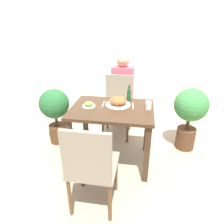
% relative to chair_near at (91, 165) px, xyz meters
% --- Properties ---
extents(ground_plane, '(16.00, 16.00, 0.00)m').
position_rel_chair_near_xyz_m(ground_plane, '(0.06, 0.74, -0.51)').
color(ground_plane, tan).
extents(wall_back, '(8.00, 0.05, 2.60)m').
position_rel_chair_near_xyz_m(wall_back, '(0.06, 2.22, 0.79)').
color(wall_back, white).
rests_on(wall_back, ground_plane).
extents(dining_table, '(0.93, 0.69, 0.72)m').
position_rel_chair_near_xyz_m(dining_table, '(0.06, 0.74, 0.09)').
color(dining_table, '#3D2819').
rests_on(dining_table, ground_plane).
extents(chair_near, '(0.42, 0.42, 0.90)m').
position_rel_chair_near_xyz_m(chair_near, '(0.00, 0.00, 0.00)').
color(chair_near, gray).
rests_on(chair_near, ground_plane).
extents(chair_far, '(0.42, 0.42, 0.90)m').
position_rel_chair_near_xyz_m(chair_far, '(0.03, 1.44, 0.00)').
color(chair_far, gray).
rests_on(chair_far, ground_plane).
extents(food_plate, '(0.29, 0.29, 0.10)m').
position_rel_chair_near_xyz_m(food_plate, '(0.12, 0.83, 0.26)').
color(food_plate, white).
rests_on(food_plate, dining_table).
extents(side_plate, '(0.15, 0.15, 0.06)m').
position_rel_chair_near_xyz_m(side_plate, '(-0.21, 0.73, 0.24)').
color(side_plate, white).
rests_on(side_plate, dining_table).
extents(drink_cup, '(0.07, 0.07, 0.09)m').
position_rel_chair_near_xyz_m(drink_cup, '(0.46, 0.77, 0.26)').
color(drink_cup, silver).
rests_on(drink_cup, dining_table).
extents(sauce_bottle, '(0.05, 0.05, 0.20)m').
position_rel_chair_near_xyz_m(sauce_bottle, '(0.23, 1.01, 0.29)').
color(sauce_bottle, '#194C23').
rests_on(sauce_bottle, dining_table).
extents(fork_utensil, '(0.02, 0.18, 0.00)m').
position_rel_chair_near_xyz_m(fork_utensil, '(-0.06, 0.83, 0.22)').
color(fork_utensil, silver).
rests_on(fork_utensil, dining_table).
extents(spoon_utensil, '(0.02, 0.19, 0.00)m').
position_rel_chair_near_xyz_m(spoon_utensil, '(0.29, 0.83, 0.22)').
color(spoon_utensil, silver).
rests_on(spoon_utensil, dining_table).
extents(potted_plant_left, '(0.41, 0.41, 0.80)m').
position_rel_chair_near_xyz_m(potted_plant_left, '(-0.79, 1.04, 0.00)').
color(potted_plant_left, '#51331E').
rests_on(potted_plant_left, ground_plane).
extents(potted_plant_right, '(0.43, 0.43, 0.86)m').
position_rel_chair_near_xyz_m(potted_plant_right, '(1.01, 1.18, 0.04)').
color(potted_plant_right, '#51331E').
rests_on(potted_plant_right, ground_plane).
extents(person_figure, '(0.34, 0.22, 1.17)m').
position_rel_chair_near_xyz_m(person_figure, '(0.06, 1.79, 0.07)').
color(person_figure, '#2D3347').
rests_on(person_figure, ground_plane).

